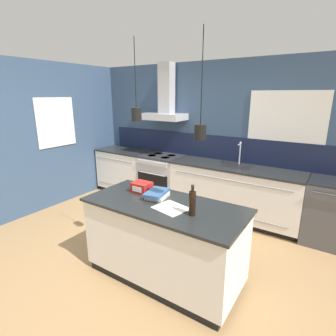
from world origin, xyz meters
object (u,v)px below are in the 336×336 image
object	(u,v)px
dishwasher	(329,212)
bottle_on_island	(192,203)
red_supply_box	(142,187)
oven_range	(162,178)
book_stack	(157,194)

from	to	relation	value
dishwasher	bottle_on_island	bearing A→B (deg)	-119.79
dishwasher	red_supply_box	bearing A→B (deg)	-138.00
oven_range	dishwasher	xyz separation A→B (m)	(2.84, 0.00, 0.00)
dishwasher	book_stack	bearing A→B (deg)	-133.04
dishwasher	book_stack	xyz separation A→B (m)	(-1.67, -1.79, 0.50)
book_stack	bottle_on_island	bearing A→B (deg)	-18.00
red_supply_box	bottle_on_island	bearing A→B (deg)	-15.72
book_stack	red_supply_box	bearing A→B (deg)	169.21
bottle_on_island	dishwasher	bearing A→B (deg)	60.21
bottle_on_island	book_stack	xyz separation A→B (m)	(-0.54, 0.18, -0.09)
oven_range	red_supply_box	size ratio (longest dim) A/B	4.17
dishwasher	book_stack	distance (m)	2.49
bottle_on_island	book_stack	world-z (taller)	bottle_on_island
red_supply_box	dishwasher	bearing A→B (deg)	42.00
dishwasher	oven_range	bearing A→B (deg)	-179.91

